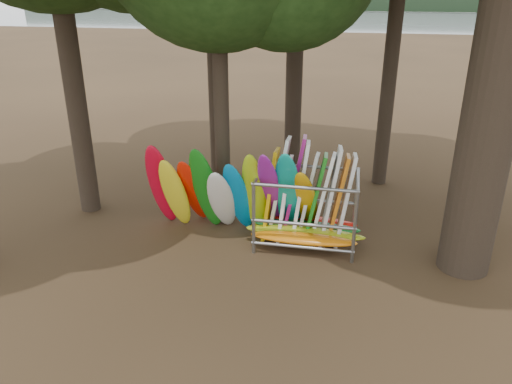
# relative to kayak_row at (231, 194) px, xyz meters

# --- Properties ---
(ground) EXTENTS (120.00, 120.00, 0.00)m
(ground) POSITION_rel_kayak_row_xyz_m (1.14, -1.58, -1.25)
(ground) COLOR #47331E
(ground) RESTS_ON ground
(lake) EXTENTS (160.00, 160.00, 0.00)m
(lake) POSITION_rel_kayak_row_xyz_m (1.14, 58.42, -1.25)
(lake) COLOR gray
(lake) RESTS_ON ground
(far_shore) EXTENTS (160.00, 4.00, 4.00)m
(far_shore) POSITION_rel_kayak_row_xyz_m (1.14, 108.42, 0.75)
(far_shore) COLOR black
(far_shore) RESTS_ON ground
(kayak_row) EXTENTS (4.89, 2.11, 2.92)m
(kayak_row) POSITION_rel_kayak_row_xyz_m (0.00, 0.00, 0.00)
(kayak_row) COLOR #BC061E
(kayak_row) RESTS_ON ground
(storage_rack) EXTENTS (3.18, 1.57, 2.90)m
(storage_rack) POSITION_rel_kayak_row_xyz_m (2.04, -0.05, -0.29)
(storage_rack) COLOR gray
(storage_rack) RESTS_ON ground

